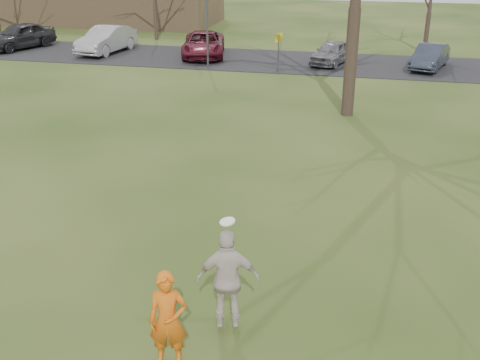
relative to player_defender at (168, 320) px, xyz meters
name	(u,v)px	position (x,y,z in m)	size (l,w,h in m)	color
ground	(191,341)	(0.18, 0.61, -0.89)	(120.00, 120.00, 0.00)	#1E380F
parking_strip	(321,63)	(0.18, 25.61, -0.87)	(62.00, 6.50, 0.04)	black
player_defender	(168,320)	(0.00, 0.00, 0.00)	(0.65, 0.43, 1.78)	orange
car_0	(20,36)	(-19.06, 25.84, -0.05)	(1.89, 4.71, 1.60)	#242427
car_1	(106,40)	(-13.05, 25.76, -0.05)	(1.69, 4.85, 1.60)	#9E9EA3
car_2	(204,44)	(-6.88, 25.95, -0.13)	(2.38, 5.17, 1.44)	#5A1524
car_4	(332,52)	(0.79, 25.44, -0.21)	(1.51, 3.75, 1.28)	slate
car_5	(430,57)	(6.09, 25.33, -0.20)	(1.38, 3.95, 1.30)	#2C3242
catching_play	(228,279)	(0.77, 1.06, 0.23)	(1.21, 0.70, 2.15)	beige
sign_yellow	(278,45)	(-1.82, 22.61, 0.56)	(0.35, 0.35, 2.08)	#47474C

